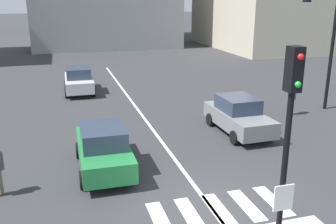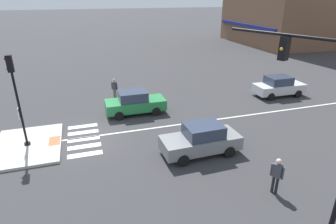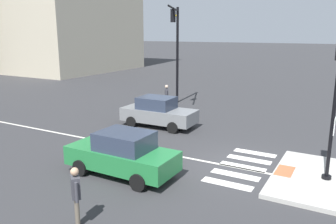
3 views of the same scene
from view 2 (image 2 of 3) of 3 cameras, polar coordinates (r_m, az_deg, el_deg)
name	(u,v)px [view 2 (image 2 of 3)]	position (r m, az deg, el deg)	size (l,w,h in m)	color
ground_plane	(86,139)	(17.17, -16.23, -5.22)	(300.00, 300.00, 0.00)	#333335
traffic_island	(28,146)	(17.45, -26.47, -6.10)	(4.60, 3.49, 0.15)	#B2AFA8
tactile_pad_front	(55,141)	(17.20, -21.95, -5.40)	(1.10, 0.60, 0.01)	#DB5B38
signal_pole	(16,94)	(16.33, -28.35, 3.30)	(0.44, 0.38, 4.92)	black
crosswalk_stripe_a	(83,126)	(18.77, -16.85, -2.79)	(0.44, 1.80, 0.01)	silver
crosswalk_stripe_b	(83,132)	(17.96, -16.75, -3.97)	(0.44, 1.80, 0.01)	silver
crosswalk_stripe_c	(84,139)	(17.17, -16.65, -5.26)	(0.44, 1.80, 0.01)	silver
crosswalk_stripe_d	(84,146)	(16.38, -16.54, -6.67)	(0.44, 1.80, 0.01)	silver
crosswalk_stripe_e	(85,154)	(15.61, -16.42, -8.22)	(0.44, 1.80, 0.01)	silver
lane_centre_line	(236,117)	(19.91, 13.66, -0.92)	(0.14, 28.00, 0.01)	silver
traffic_light_mast	(329,109)	(10.27, 29.72, 0.57)	(4.78, 1.99, 6.79)	black
car_grey_eastbound_mid	(201,139)	(14.82, 6.71, -5.54)	(1.92, 4.14, 1.64)	slate
car_silver_westbound_distant	(279,86)	(24.84, 21.48, 4.88)	(1.90, 4.13, 1.64)	silver
car_green_westbound_near	(135,103)	(19.73, -6.73, 1.91)	(1.87, 4.11, 1.64)	#237A3D
pedestrian_at_curb_left	(114,87)	(22.69, -10.77, 4.93)	(0.40, 0.44, 1.67)	#6B6051
pedestrian_waiting_far_side	(277,173)	(12.70, 21.13, -11.48)	(0.47, 0.38, 1.67)	black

